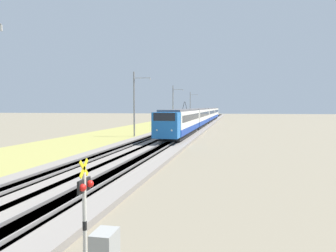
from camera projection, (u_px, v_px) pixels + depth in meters
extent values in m
cube|color=gray|center=(171.00, 131.00, 58.26)|extent=(240.00, 4.40, 0.30)
cube|color=gray|center=(192.00, 131.00, 57.49)|extent=(240.00, 4.40, 0.30)
cube|color=#4C4238|center=(171.00, 131.00, 58.26)|extent=(240.00, 1.57, 0.30)
cube|color=gray|center=(168.00, 129.00, 58.36)|extent=(240.00, 0.07, 0.15)
cube|color=gray|center=(174.00, 129.00, 58.14)|extent=(240.00, 0.07, 0.15)
cube|color=#4C4238|center=(192.00, 131.00, 57.49)|extent=(240.00, 1.57, 0.30)
cube|color=gray|center=(189.00, 130.00, 57.58)|extent=(240.00, 0.07, 0.15)
cube|color=gray|center=(195.00, 130.00, 57.37)|extent=(240.00, 0.07, 0.15)
cube|color=#99934C|center=(138.00, 131.00, 59.47)|extent=(240.00, 13.69, 0.12)
cube|color=blue|center=(166.00, 125.00, 35.52)|extent=(2.17, 2.80, 2.80)
cube|color=black|center=(166.00, 117.00, 35.15)|extent=(1.56, 2.33, 0.84)
sphere|color=#F2EAC6|center=(157.00, 130.00, 34.70)|extent=(0.20, 0.20, 0.20)
sphere|color=#F2EAC6|center=(172.00, 130.00, 34.38)|extent=(0.20, 0.20, 0.20)
cube|color=navy|center=(182.00, 128.00, 45.80)|extent=(18.73, 2.92, 0.79)
cube|color=silver|center=(182.00, 118.00, 45.71)|extent=(18.73, 2.92, 2.02)
cube|color=black|center=(182.00, 117.00, 45.70)|extent=(17.23, 2.94, 0.85)
cube|color=#515156|center=(182.00, 110.00, 45.65)|extent=(18.73, 2.69, 0.25)
cube|color=black|center=(182.00, 133.00, 45.84)|extent=(17.79, 2.48, 0.55)
cylinder|color=black|center=(167.00, 137.00, 38.54)|extent=(0.86, 0.12, 0.86)
cylinder|color=black|center=(176.00, 137.00, 38.32)|extent=(0.86, 0.12, 0.86)
cube|color=navy|center=(198.00, 122.00, 65.76)|extent=(20.89, 2.92, 0.79)
cube|color=silver|center=(198.00, 115.00, 65.68)|extent=(20.89, 2.92, 2.02)
cube|color=black|center=(198.00, 114.00, 65.67)|extent=(19.22, 2.94, 0.85)
cube|color=#515156|center=(198.00, 109.00, 65.61)|extent=(20.89, 2.69, 0.25)
cube|color=black|center=(198.00, 125.00, 65.80)|extent=(19.85, 2.48, 0.55)
cube|color=navy|center=(207.00, 118.00, 86.78)|extent=(20.89, 2.92, 0.79)
cube|color=silver|center=(207.00, 113.00, 86.70)|extent=(20.89, 2.92, 2.02)
cube|color=black|center=(207.00, 112.00, 86.69)|extent=(19.22, 2.94, 0.85)
cube|color=#515156|center=(207.00, 108.00, 86.63)|extent=(20.89, 2.69, 0.25)
cube|color=black|center=(207.00, 121.00, 86.82)|extent=(19.85, 2.48, 0.55)
cube|color=navy|center=(212.00, 116.00, 107.80)|extent=(20.89, 2.92, 0.79)
cube|color=silver|center=(212.00, 112.00, 107.72)|extent=(20.89, 2.92, 2.02)
cube|color=black|center=(212.00, 111.00, 107.71)|extent=(19.22, 2.94, 0.85)
cube|color=#515156|center=(212.00, 108.00, 107.65)|extent=(20.89, 2.69, 0.25)
cube|color=black|center=(212.00, 118.00, 107.84)|extent=(19.85, 2.48, 0.55)
cylinder|color=black|center=(184.00, 105.00, 48.39)|extent=(0.06, 0.33, 1.08)
cylinder|color=black|center=(186.00, 105.00, 48.32)|extent=(0.06, 0.33, 1.08)
cube|color=black|center=(171.00, 144.00, 38.48)|extent=(0.10, 0.10, 0.00)
cylinder|color=beige|center=(85.00, 221.00, 8.88)|extent=(0.11, 0.11, 2.64)
cylinder|color=black|center=(85.00, 226.00, 8.89)|extent=(0.12, 0.12, 0.25)
cube|color=black|center=(84.00, 186.00, 8.82)|extent=(0.70, 0.06, 0.36)
sphere|color=red|center=(90.00, 184.00, 9.03)|extent=(0.20, 0.20, 0.20)
sphere|color=red|center=(83.00, 188.00, 8.59)|extent=(0.20, 0.20, 0.20)
cube|color=yellow|center=(84.00, 168.00, 8.79)|extent=(0.49, 0.03, 0.49)
cube|color=yellow|center=(84.00, 168.00, 8.79)|extent=(0.49, 0.03, 0.49)
cylinder|color=#B2ADA8|center=(1.00, 28.00, 16.84)|extent=(0.10, 0.10, 0.30)
cylinder|color=slate|center=(134.00, 105.00, 47.10)|extent=(0.22, 0.22, 9.42)
cylinder|color=slate|center=(142.00, 78.00, 46.63)|extent=(0.08, 2.40, 0.08)
cylinder|color=#B2ADA8|center=(150.00, 79.00, 46.41)|extent=(0.10, 0.10, 0.30)
cylinder|color=slate|center=(173.00, 106.00, 76.66)|extent=(0.22, 0.22, 9.34)
cylinder|color=slate|center=(178.00, 89.00, 76.20)|extent=(0.08, 2.40, 0.08)
cylinder|color=#B2ADA8|center=(183.00, 90.00, 75.97)|extent=(0.10, 0.10, 0.30)
cylinder|color=slate|center=(190.00, 106.00, 106.23)|extent=(0.22, 0.22, 9.19)
cylinder|color=slate|center=(194.00, 95.00, 105.77)|extent=(0.08, 2.40, 0.08)
cylinder|color=#B2ADA8|center=(198.00, 95.00, 105.54)|extent=(0.10, 0.10, 0.30)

